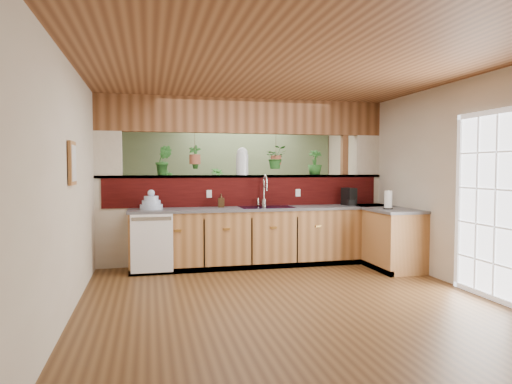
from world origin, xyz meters
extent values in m
cube|color=#523319|center=(0.00, 0.00, 0.00)|extent=(4.60, 7.00, 0.01)
cube|color=brown|center=(0.00, 0.00, 2.60)|extent=(4.60, 7.00, 0.01)
cube|color=beige|center=(0.00, 3.50, 1.30)|extent=(4.60, 0.02, 2.60)
cube|color=beige|center=(0.00, -3.50, 1.30)|extent=(4.60, 0.02, 2.60)
cube|color=beige|center=(-2.30, 0.00, 1.30)|extent=(0.02, 7.00, 2.60)
cube|color=beige|center=(2.30, 0.00, 1.30)|extent=(0.02, 7.00, 2.60)
cube|color=beige|center=(0.00, 1.35, 0.68)|extent=(4.60, 0.15, 1.35)
cube|color=#330706|center=(0.00, 1.27, 1.12)|extent=(4.40, 0.02, 0.45)
cube|color=brown|center=(0.00, 1.35, 1.37)|extent=(4.60, 0.21, 0.04)
cube|color=brown|center=(0.00, 1.35, 2.33)|extent=(4.60, 0.15, 0.55)
cube|color=beige|center=(-2.10, 1.35, 1.70)|extent=(0.40, 0.15, 0.70)
cube|color=beige|center=(2.10, 1.35, 1.70)|extent=(0.40, 0.15, 0.70)
cube|color=brown|center=(1.70, 1.35, 1.30)|extent=(0.10, 0.10, 2.60)
cube|color=brown|center=(0.00, 1.35, 1.37)|extent=(4.60, 0.21, 0.04)
cube|color=brown|center=(0.00, 1.35, 2.33)|extent=(4.60, 0.15, 0.55)
cube|color=#5E744F|center=(0.00, 3.48, 1.30)|extent=(4.55, 0.02, 2.55)
cube|color=#956133|center=(0.25, 0.98, 0.43)|extent=(4.10, 0.60, 0.86)
cube|color=#4D4D53|center=(0.25, 0.98, 0.88)|extent=(4.14, 0.64, 0.04)
cube|color=#956133|center=(2.00, 0.54, 0.43)|extent=(0.60, 1.48, 0.86)
cube|color=#4D4D53|center=(2.00, 0.54, 0.88)|extent=(0.64, 1.52, 0.04)
cube|color=#956133|center=(2.00, 0.98, 0.43)|extent=(0.60, 0.60, 0.86)
cube|color=#4D4D53|center=(2.00, 0.98, 0.88)|extent=(0.64, 0.64, 0.04)
cube|color=black|center=(0.25, 0.71, 0.04)|extent=(4.10, 0.06, 0.08)
cube|color=black|center=(1.73, 0.54, 0.04)|extent=(0.06, 1.48, 0.08)
cube|color=white|center=(-1.48, 0.66, 0.45)|extent=(0.58, 0.02, 0.82)
cube|color=#B7B7B2|center=(-1.48, 0.65, 0.80)|extent=(0.54, 0.01, 0.05)
cube|color=black|center=(0.25, 0.98, 0.89)|extent=(0.82, 0.50, 0.03)
cube|color=black|center=(0.06, 0.98, 0.80)|extent=(0.34, 0.40, 0.16)
cube|color=black|center=(0.44, 0.98, 0.80)|extent=(0.34, 0.40, 0.16)
cube|color=white|center=(2.27, -1.30, 1.05)|extent=(0.06, 1.02, 2.16)
cube|color=#956133|center=(-2.27, -0.80, 1.55)|extent=(0.03, 0.35, 0.45)
cube|color=silver|center=(-2.26, -0.80, 1.55)|extent=(0.01, 0.27, 0.37)
cylinder|color=#B7B7B2|center=(0.26, 1.18, 0.95)|extent=(0.07, 0.07, 0.11)
cylinder|color=#B7B7B2|center=(0.26, 1.18, 1.14)|extent=(0.03, 0.03, 0.30)
torus|color=#B7B7B2|center=(0.26, 1.10, 1.29)|extent=(0.22, 0.07, 0.22)
cylinder|color=#B7B7B2|center=(0.26, 1.00, 1.22)|extent=(0.03, 0.03, 0.13)
cylinder|color=#B7B7B2|center=(0.16, 1.18, 0.97)|extent=(0.03, 0.03, 0.11)
cylinder|color=#A8BBDA|center=(-1.48, 0.99, 0.94)|extent=(0.33, 0.33, 0.07)
cylinder|color=#A8BBDA|center=(-1.48, 0.99, 1.00)|extent=(0.27, 0.27, 0.06)
cylinder|color=#A8BBDA|center=(-1.48, 0.99, 1.06)|extent=(0.21, 0.21, 0.06)
sphere|color=#A8BBDA|center=(-1.48, 0.99, 1.14)|extent=(0.10, 0.10, 0.10)
imported|color=#3C2816|center=(-0.44, 1.09, 1.01)|extent=(0.10, 0.11, 0.21)
cube|color=black|center=(1.64, 1.03, 1.04)|extent=(0.15, 0.24, 0.28)
cube|color=black|center=(1.64, 0.94, 0.95)|extent=(0.13, 0.09, 0.09)
cylinder|color=silver|center=(1.64, 0.97, 0.98)|extent=(0.08, 0.08, 0.08)
cylinder|color=black|center=(1.90, 0.24, 0.91)|extent=(0.13, 0.13, 0.02)
cylinder|color=#B7B7B2|center=(1.90, 0.24, 1.04)|extent=(0.02, 0.02, 0.29)
cylinder|color=white|center=(1.90, 0.24, 1.04)|extent=(0.11, 0.11, 0.25)
cylinder|color=silver|center=(-0.06, 1.35, 1.55)|extent=(0.20, 0.20, 0.33)
sphere|color=silver|center=(-0.06, 1.35, 1.74)|extent=(0.18, 0.18, 0.18)
imported|color=#20551D|center=(-1.29, 1.35, 1.62)|extent=(0.28, 0.24, 0.45)
imported|color=#20551D|center=(1.17, 1.35, 1.60)|extent=(0.27, 0.27, 0.41)
cylinder|color=brown|center=(-0.81, 1.35, 1.87)|extent=(0.01, 0.01, 0.35)
cylinder|color=brown|center=(-0.81, 1.35, 1.64)|extent=(0.17, 0.17, 0.15)
imported|color=#20551D|center=(-0.81, 1.35, 1.86)|extent=(0.23, 0.19, 0.37)
cylinder|color=brown|center=(0.50, 1.35, 1.87)|extent=(0.01, 0.01, 0.36)
cylinder|color=brown|center=(0.50, 1.35, 1.63)|extent=(0.17, 0.17, 0.15)
imported|color=#20551D|center=(0.50, 1.35, 1.86)|extent=(0.37, 0.33, 0.37)
cube|color=black|center=(-0.65, 3.25, 0.50)|extent=(1.58, 0.96, 1.02)
imported|color=#20551D|center=(-1.17, 3.25, 1.24)|extent=(0.25, 0.17, 0.46)
imported|color=#20551D|center=(-0.19, 3.25, 1.25)|extent=(0.34, 0.34, 0.48)
imported|color=#20551D|center=(1.24, 2.36, 0.34)|extent=(0.68, 0.61, 0.68)
camera|label=1|loc=(-1.51, -5.79, 1.50)|focal=32.00mm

